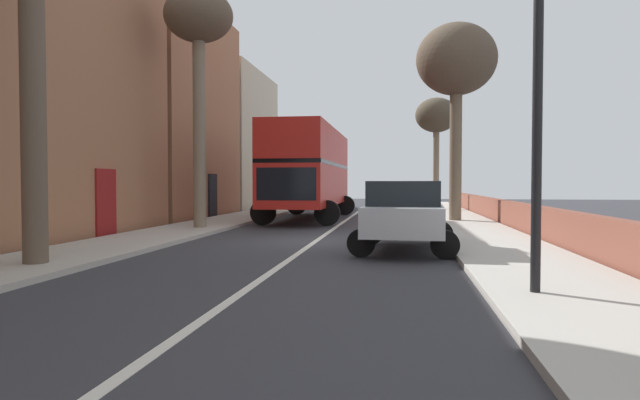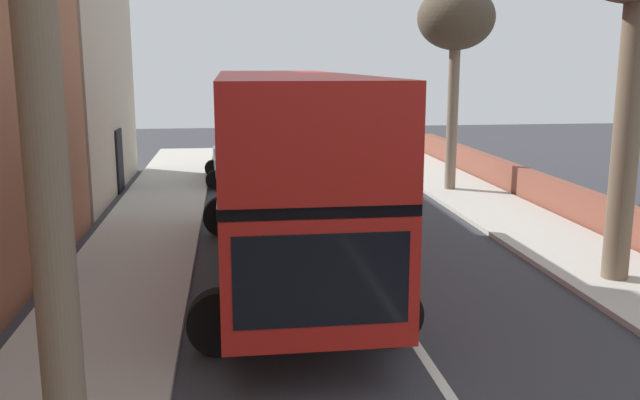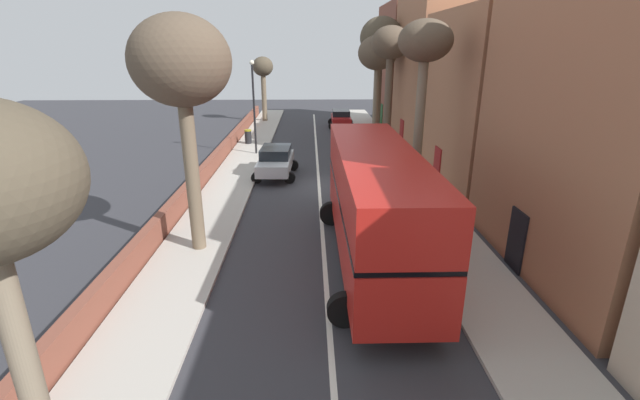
% 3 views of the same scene
% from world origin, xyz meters
% --- Properties ---
extents(double_decker_bus, '(3.59, 10.57, 4.06)m').
position_xyz_m(double_decker_bus, '(-1.70, 9.12, 2.35)').
color(double_decker_bus, '#B51D17').
rests_on(double_decker_bus, ground).
extents(parked_car_grey_left_0, '(2.56, 4.39, 1.61)m').
position_xyz_m(parked_car_grey_left_0, '(-2.50, 20.59, 0.92)').
color(parked_car_grey_left_0, slate).
rests_on(parked_car_grey_left_0, ground).
extents(street_tree_right_3, '(2.48, 2.48, 6.59)m').
position_xyz_m(street_tree_right_3, '(4.50, 17.70, 5.53)').
color(street_tree_right_3, '#7A6B56').
rests_on(street_tree_right_3, sidewalk_right).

